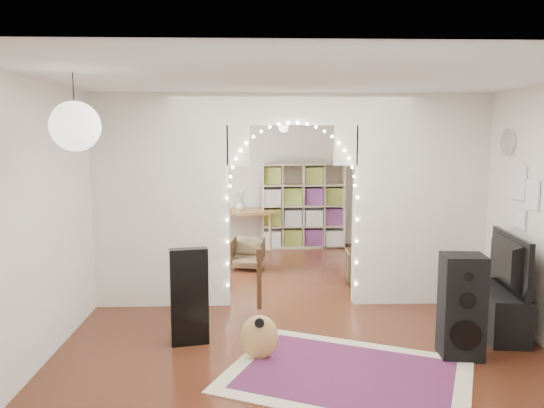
{
  "coord_description": "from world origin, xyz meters",
  "views": [
    {
      "loc": [
        -0.47,
        -6.7,
        2.18
      ],
      "look_at": [
        -0.24,
        0.3,
        1.27
      ],
      "focal_mm": 35.0,
      "sensor_mm": 36.0,
      "label": 1
    }
  ],
  "objects_px": {
    "media_console": "(497,311)",
    "dining_chair_right": "(364,267)",
    "bookcase": "(303,205)",
    "dining_chair_left": "(247,254)",
    "floor_speaker": "(462,306)",
    "dining_table": "(241,214)",
    "acoustic_guitar": "(259,319)"
  },
  "relations": [
    {
      "from": "media_console",
      "to": "dining_chair_right",
      "type": "relative_size",
      "value": 1.83
    },
    {
      "from": "bookcase",
      "to": "dining_chair_right",
      "type": "height_order",
      "value": "bookcase"
    },
    {
      "from": "bookcase",
      "to": "dining_chair_left",
      "type": "xyz_separation_m",
      "value": [
        -1.06,
        -1.65,
        -0.57
      ]
    },
    {
      "from": "floor_speaker",
      "to": "bookcase",
      "type": "relative_size",
      "value": 0.63
    },
    {
      "from": "dining_table",
      "to": "dining_chair_right",
      "type": "distance_m",
      "value": 3.12
    },
    {
      "from": "floor_speaker",
      "to": "media_console",
      "type": "relative_size",
      "value": 1.03
    },
    {
      "from": "media_console",
      "to": "dining_chair_right",
      "type": "distance_m",
      "value": 2.29
    },
    {
      "from": "dining_table",
      "to": "dining_chair_left",
      "type": "distance_m",
      "value": 1.59
    },
    {
      "from": "dining_table",
      "to": "media_console",
      "type": "bearing_deg",
      "value": -64.63
    },
    {
      "from": "acoustic_guitar",
      "to": "dining_table",
      "type": "bearing_deg",
      "value": 91.71
    },
    {
      "from": "bookcase",
      "to": "dining_table",
      "type": "distance_m",
      "value": 1.22
    },
    {
      "from": "acoustic_guitar",
      "to": "dining_table",
      "type": "distance_m",
      "value": 5.11
    },
    {
      "from": "acoustic_guitar",
      "to": "dining_chair_left",
      "type": "bearing_deg",
      "value": 90.9
    },
    {
      "from": "floor_speaker",
      "to": "dining_chair_left",
      "type": "distance_m",
      "value": 4.17
    },
    {
      "from": "acoustic_guitar",
      "to": "media_console",
      "type": "bearing_deg",
      "value": 11.23
    },
    {
      "from": "floor_speaker",
      "to": "dining_table",
      "type": "distance_m",
      "value": 5.58
    },
    {
      "from": "dining_chair_right",
      "to": "acoustic_guitar",
      "type": "bearing_deg",
      "value": -115.77
    },
    {
      "from": "acoustic_guitar",
      "to": "dining_chair_left",
      "type": "height_order",
      "value": "acoustic_guitar"
    },
    {
      "from": "floor_speaker",
      "to": "media_console",
      "type": "xyz_separation_m",
      "value": [
        0.65,
        0.6,
        -0.26
      ]
    },
    {
      "from": "media_console",
      "to": "dining_chair_right",
      "type": "xyz_separation_m",
      "value": [
        -1.05,
        2.04,
        -0.0
      ]
    },
    {
      "from": "dining_chair_right",
      "to": "media_console",
      "type": "bearing_deg",
      "value": -57.55
    },
    {
      "from": "acoustic_guitar",
      "to": "media_console",
      "type": "relative_size",
      "value": 0.93
    },
    {
      "from": "floor_speaker",
      "to": "dining_table",
      "type": "xyz_separation_m",
      "value": [
        -2.29,
        5.09,
        0.17
      ]
    },
    {
      "from": "bookcase",
      "to": "dining_chair_left",
      "type": "bearing_deg",
      "value": -130.98
    },
    {
      "from": "bookcase",
      "to": "dining_chair_left",
      "type": "distance_m",
      "value": 2.04
    },
    {
      "from": "acoustic_guitar",
      "to": "dining_chair_right",
      "type": "bearing_deg",
      "value": 57.41
    },
    {
      "from": "acoustic_guitar",
      "to": "floor_speaker",
      "type": "xyz_separation_m",
      "value": [
        1.99,
        0.0,
        0.11
      ]
    },
    {
      "from": "dining_chair_left",
      "to": "floor_speaker",
      "type": "bearing_deg",
      "value": -50.55
    },
    {
      "from": "bookcase",
      "to": "dining_chair_right",
      "type": "relative_size",
      "value": 3.01
    },
    {
      "from": "media_console",
      "to": "bookcase",
      "type": "bearing_deg",
      "value": 116.73
    },
    {
      "from": "acoustic_guitar",
      "to": "dining_chair_left",
      "type": "xyz_separation_m",
      "value": [
        -0.16,
        3.57,
        -0.16
      ]
    },
    {
      "from": "floor_speaker",
      "to": "bookcase",
      "type": "bearing_deg",
      "value": 107.4
    }
  ]
}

